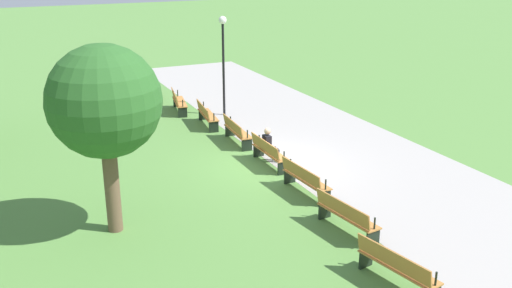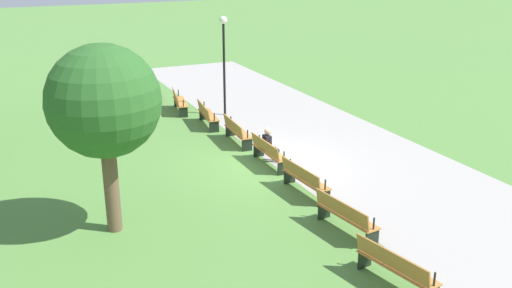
% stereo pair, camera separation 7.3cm
% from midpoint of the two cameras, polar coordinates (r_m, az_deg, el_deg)
% --- Properties ---
extents(ground_plane, '(120.00, 120.00, 0.00)m').
position_cam_midpoint_polar(ground_plane, '(18.41, 1.58, -2.14)').
color(ground_plane, '#54843D').
extents(path_paving, '(34.17, 5.65, 0.01)m').
position_cam_midpoint_polar(path_paving, '(19.79, 9.15, -0.83)').
color(path_paving, '#A39E99').
rests_on(path_paving, ground).
extents(bench_0, '(1.97, 0.94, 0.89)m').
position_cam_midpoint_polar(bench_0, '(26.65, -10.35, 5.34)').
color(bench_0, '#B27538').
rests_on(bench_0, ground).
extents(bench_1, '(1.97, 0.82, 0.89)m').
position_cam_midpoint_polar(bench_1, '(24.54, -7.68, 4.30)').
color(bench_1, '#B27538').
rests_on(bench_1, ground).
extents(bench_2, '(1.95, 0.71, 0.89)m').
position_cam_midpoint_polar(bench_2, '(22.42, -4.87, 2.99)').
color(bench_2, '#B27538').
rests_on(bench_2, ground).
extents(bench_3, '(1.94, 0.59, 0.89)m').
position_cam_midpoint_polar(bench_3, '(20.31, -1.86, 1.34)').
color(bench_3, '#B27538').
rests_on(bench_3, ground).
extents(bench_4, '(1.91, 0.47, 0.89)m').
position_cam_midpoint_polar(bench_4, '(18.21, 1.39, -0.77)').
color(bench_4, '#B27538').
rests_on(bench_4, ground).
extents(bench_5, '(1.94, 0.59, 0.89)m').
position_cam_midpoint_polar(bench_5, '(16.15, 5.00, -3.49)').
color(bench_5, '#B27538').
rests_on(bench_5, ground).
extents(bench_6, '(1.95, 0.71, 0.89)m').
position_cam_midpoint_polar(bench_6, '(14.14, 9.10, -7.08)').
color(bench_6, '#B27538').
rests_on(bench_6, ground).
extents(bench_7, '(1.97, 0.82, 0.89)m').
position_cam_midpoint_polar(bench_7, '(12.23, 13.97, -11.88)').
color(bench_7, '#B27538').
rests_on(bench_7, ground).
extents(person_seated, '(0.32, 0.52, 1.20)m').
position_cam_midpoint_polar(person_seated, '(18.41, 1.48, -0.02)').
color(person_seated, black).
rests_on(person_seated, ground).
extents(tree_0, '(2.68, 2.68, 4.65)m').
position_cam_midpoint_polar(tree_0, '(13.60, -14.89, 4.04)').
color(tree_0, brown).
rests_on(tree_0, ground).
extents(lamp_post, '(0.32, 0.32, 4.10)m').
position_cam_midpoint_polar(lamp_post, '(23.43, -3.17, 9.67)').
color(lamp_post, black).
rests_on(lamp_post, ground).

